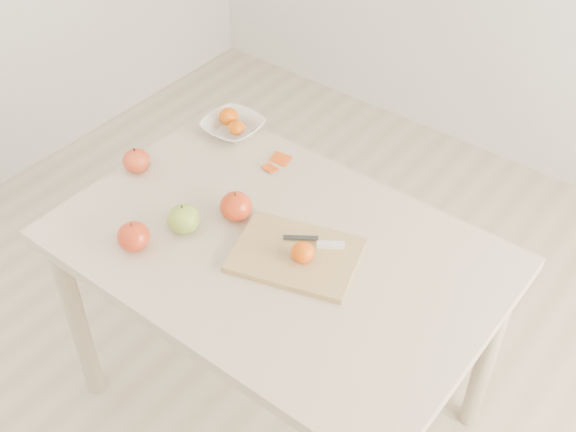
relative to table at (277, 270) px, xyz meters
The scene contains 14 objects.
ground 0.65m from the table, ahead, with size 3.50×3.50×0.00m, color #C6B293.
table is the anchor object (origin of this frame).
cutting_board 0.13m from the table, ahead, with size 0.33×0.24×0.02m, color tan.
board_tangerine 0.18m from the table, ahead, with size 0.06×0.06×0.05m, color #C95407.
fruit_bowl 0.56m from the table, 143.71° to the left, with size 0.19×0.19×0.05m, color white.
bowl_tangerine_near 0.59m from the table, 144.38° to the left, with size 0.07×0.07×0.06m, color #DE4D07.
bowl_tangerine_far 0.53m from the table, 143.07° to the left, with size 0.05×0.05×0.05m, color #D15E07.
orange_peel_a 0.39m from the table, 126.79° to the left, with size 0.06×0.04×0.00m, color #D34C0E.
orange_peel_b 0.35m from the table, 132.16° to the left, with size 0.04×0.04×0.00m, color #C9450E.
paring_knife 0.18m from the table, 28.67° to the left, with size 0.16×0.09×0.01m.
apple_green 0.30m from the table, 155.33° to the right, with size 0.09×0.09×0.08m, color #6EA12C.
apple_red_b 0.21m from the table, behind, with size 0.09×0.09×0.08m, color maroon.
apple_red_d 0.56m from the table, behind, with size 0.08×0.08×0.07m, color #A7130C.
apple_red_c 0.41m from the table, 140.73° to the right, with size 0.09×0.09×0.08m, color #980709.
Camera 1 is at (0.89, -1.09, 2.12)m, focal length 45.00 mm.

